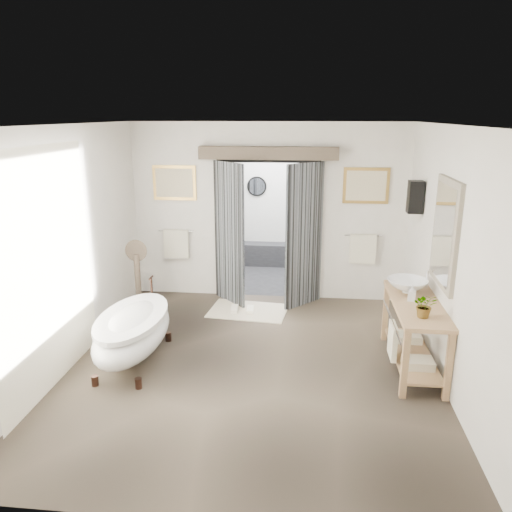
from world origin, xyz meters
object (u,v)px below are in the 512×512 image
Objects in this scene: rug at (248,311)px; basin at (407,286)px; clawfoot_tub at (133,331)px; vanity at (412,329)px.

basin is at bearing -29.53° from rug.
rug is at bearing 55.88° from clawfoot_tub.
basin reaches higher than rug.
clawfoot_tub is 1.10× the size of vanity.
clawfoot_tub is at bearing -176.06° from vanity.
clawfoot_tub is 1.46× the size of rug.
vanity is (3.42, 0.24, 0.09)m from clawfoot_tub.
rug is 2.39× the size of basin.
rug is (-2.20, 1.57, -0.50)m from vanity.
vanity is at bearing 3.94° from clawfoot_tub.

